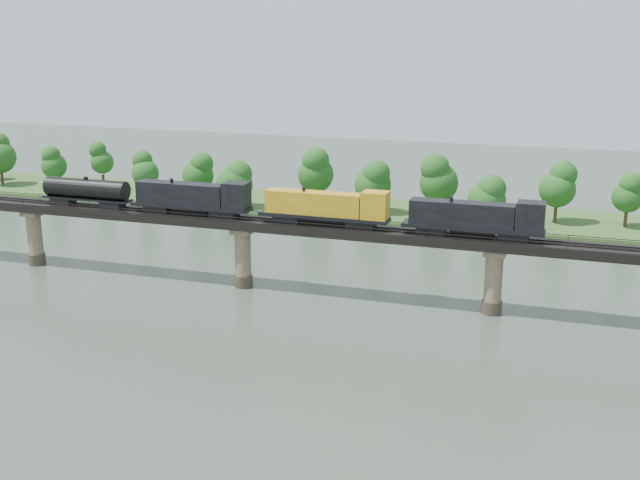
% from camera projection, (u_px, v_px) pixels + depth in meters
% --- Properties ---
extents(ground, '(400.00, 400.00, 0.00)m').
position_uv_depth(ground, '(152.00, 357.00, 103.66)').
color(ground, '#344234').
rests_on(ground, ground).
extents(far_bank, '(300.00, 24.00, 1.60)m').
position_uv_depth(far_bank, '(340.00, 209.00, 181.38)').
color(far_bank, '#2E5020').
rests_on(far_bank, ground).
extents(bridge, '(236.00, 30.00, 11.50)m').
position_uv_depth(bridge, '(243.00, 254.00, 129.72)').
color(bridge, '#473A2D').
rests_on(bridge, ground).
extents(bridge_superstructure, '(220.00, 4.90, 0.75)m').
position_uv_depth(bridge_superstructure, '(242.00, 216.00, 128.04)').
color(bridge_superstructure, black).
rests_on(bridge_superstructure, bridge).
extents(far_treeline, '(289.06, 17.54, 13.60)m').
position_uv_depth(far_treeline, '(299.00, 176.00, 177.60)').
color(far_treeline, '#382619').
rests_on(far_treeline, far_bank).
extents(freight_train, '(83.57, 3.26, 5.75)m').
position_uv_depth(freight_train, '(279.00, 204.00, 125.50)').
color(freight_train, black).
rests_on(freight_train, bridge).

